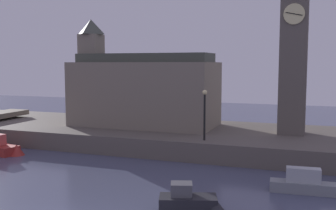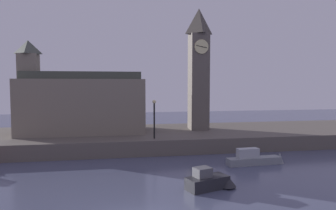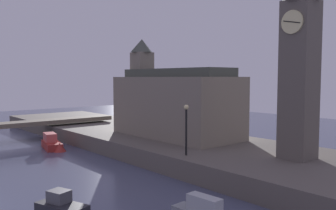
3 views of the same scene
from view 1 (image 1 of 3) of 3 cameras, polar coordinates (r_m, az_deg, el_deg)
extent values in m
cube|color=#5B544C|center=(35.62, 2.71, -4.57)|extent=(70.00, 12.00, 1.50)
cube|color=#5B544C|center=(34.09, 17.36, 5.35)|extent=(2.10, 2.10, 11.10)
cylinder|color=beige|center=(33.20, 17.47, 12.23)|extent=(1.60, 0.12, 1.60)
cube|color=black|center=(33.13, 17.46, 12.24)|extent=(1.26, 0.04, 0.32)
cube|color=slate|center=(37.24, -3.33, 1.57)|extent=(13.08, 6.21, 5.84)
cube|color=slate|center=(39.73, -10.76, 3.68)|extent=(1.90, 1.90, 8.51)
pyramid|color=#474C42|center=(39.87, -10.90, 10.84)|extent=(2.09, 2.09, 1.44)
cube|color=#42473D|center=(37.14, -3.36, 6.69)|extent=(12.43, 3.72, 0.80)
cylinder|color=black|center=(30.00, 5.20, -1.79)|extent=(0.16, 0.16, 3.42)
sphere|color=#F2E099|center=(29.81, 5.24, 1.82)|extent=(0.36, 0.36, 0.36)
cube|color=gray|center=(24.20, 19.98, -11.03)|extent=(4.79, 1.32, 0.61)
cube|color=#A8ADB2|center=(24.02, 18.67, -9.38)|extent=(1.90, 0.82, 0.80)
cone|color=maroon|center=(34.08, -20.69, -6.04)|extent=(1.61, 1.61, 0.95)
cube|color=#232328|center=(20.08, 2.86, -13.90)|extent=(3.04, 2.06, 0.81)
cube|color=#515156|center=(19.95, 1.93, -11.86)|extent=(1.26, 1.15, 0.62)
cone|color=#232328|center=(19.72, 6.84, -14.18)|extent=(1.41, 1.41, 0.70)
camera|label=2|loc=(11.55, -72.88, -0.25)|focal=32.68mm
camera|label=3|loc=(15.74, 68.73, 2.50)|focal=38.77mm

